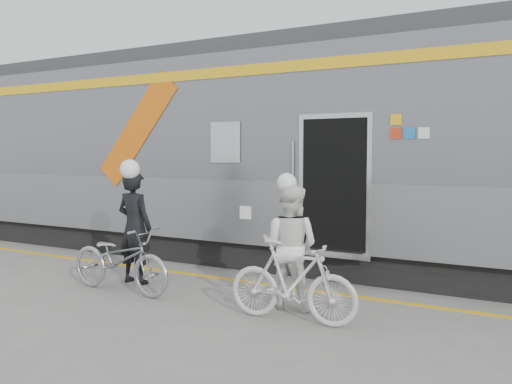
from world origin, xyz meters
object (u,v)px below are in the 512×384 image
Objects in this scene: bicycle_right at (292,282)px; woman at (290,246)px; bicycle_left at (120,259)px; man at (135,227)px.

woman is at bearing 25.21° from bicycle_right.
bicycle_right reaches higher than bicycle_left.
man is 1.08× the size of bicycle_right.
bicycle_left is 2.62m from woman.
man is 1.09× the size of woman.
bicycle_right is (2.84, -0.03, 0.01)m from bicycle_left.
bicycle_right is at bearing -88.66° from bicycle_left.
woman is 0.71m from bicycle_right.
woman is at bearing -76.51° from bicycle_left.
man reaches higher than woman.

